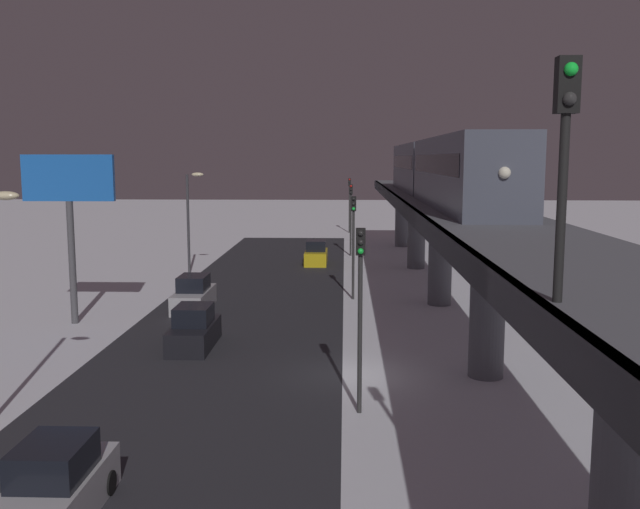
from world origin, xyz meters
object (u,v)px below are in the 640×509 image
(sedan_yellow_2, at_px, (316,254))
(sedan_silver, at_px, (55,489))
(subway_train, at_px, (437,168))
(sedan_black, at_px, (194,330))
(traffic_light_far, at_px, (351,209))
(commercial_billboard, at_px, (69,195))
(rail_signal, at_px, (565,137))
(traffic_light_mid, at_px, (353,232))
(sedan_silver_2, at_px, (194,295))
(traffic_light_near, at_px, (360,293))
(traffic_light_distant, at_px, (349,197))

(sedan_yellow_2, bearing_deg, sedan_silver, -96.29)
(subway_train, distance_m, sedan_black, 19.06)
(traffic_light_far, relative_size, commercial_billboard, 0.72)
(rail_signal, relative_size, traffic_light_mid, 0.62)
(sedan_silver_2, bearing_deg, traffic_light_mid, -161.29)
(subway_train, relative_size, sedan_yellow_2, 8.89)
(traffic_light_near, bearing_deg, sedan_silver_2, -60.60)
(sedan_silver, bearing_deg, traffic_light_far, -99.10)
(sedan_black, relative_size, commercial_billboard, 0.49)
(rail_signal, xyz_separation_m, sedan_yellow_2, (5.93, -45.86, -8.26))
(rail_signal, xyz_separation_m, sedan_black, (10.53, -19.84, -8.26))
(traffic_light_far, distance_m, commercial_billboard, 30.58)
(sedan_yellow_2, height_order, traffic_light_mid, traffic_light_mid)
(sedan_black, relative_size, traffic_light_near, 0.68)
(sedan_silver_2, bearing_deg, subway_train, -164.76)
(traffic_light_far, height_order, traffic_light_distant, same)
(rail_signal, distance_m, sedan_silver, 14.01)
(traffic_light_far, xyz_separation_m, commercial_billboard, (14.87, 26.60, 2.63))
(subway_train, height_order, sedan_silver, subway_train)
(traffic_light_near, bearing_deg, traffic_light_distant, -90.00)
(sedan_yellow_2, xyz_separation_m, commercial_billboard, (11.97, 21.52, 6.03))
(sedan_black, xyz_separation_m, traffic_light_far, (-7.50, -31.10, 3.40))
(sedan_yellow_2, xyz_separation_m, traffic_light_far, (-2.90, -5.08, 3.40))
(sedan_silver, xyz_separation_m, traffic_light_near, (-7.50, -7.51, 3.41))
(sedan_black, bearing_deg, traffic_light_near, 132.42)
(traffic_light_far, bearing_deg, traffic_light_mid, 90.00)
(sedan_silver, distance_m, sedan_black, 15.72)
(sedan_black, distance_m, commercial_billboard, 10.53)
(traffic_light_mid, bearing_deg, sedan_silver_2, 18.71)
(sedan_yellow_2, height_order, traffic_light_far, traffic_light_far)
(sedan_silver, height_order, sedan_silver_2, same)
(traffic_light_near, relative_size, traffic_light_distant, 1.00)
(sedan_yellow_2, distance_m, sedan_silver_2, 18.85)
(subway_train, bearing_deg, traffic_light_far, -74.70)
(subway_train, distance_m, sedan_silver, 31.55)
(subway_train, xyz_separation_m, sedan_silver_2, (14.46, 3.94, -7.31))
(rail_signal, xyz_separation_m, commercial_billboard, (17.90, -24.35, -2.23))
(traffic_light_far, height_order, commercial_billboard, commercial_billboard)
(traffic_light_near, xyz_separation_m, traffic_light_distant, (0.00, -58.96, 0.00))
(sedan_silver_2, distance_m, commercial_billboard, 9.04)
(sedan_yellow_2, xyz_separation_m, traffic_light_distant, (-2.90, -24.73, 3.40))
(sedan_silver, distance_m, sedan_silver_2, 24.08)
(rail_signal, xyz_separation_m, traffic_light_distant, (3.03, -70.60, -4.86))
(traffic_light_distant, bearing_deg, traffic_light_near, 90.00)
(rail_signal, xyz_separation_m, traffic_light_far, (3.03, -50.94, -4.86))
(rail_signal, bearing_deg, traffic_light_mid, -84.47)
(sedan_silver, relative_size, traffic_light_distant, 0.67)
(sedan_yellow_2, relative_size, traffic_light_mid, 0.65)
(sedan_yellow_2, xyz_separation_m, sedan_silver_2, (6.40, 17.73, 0.00))
(commercial_billboard, bearing_deg, sedan_silver_2, -145.75)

